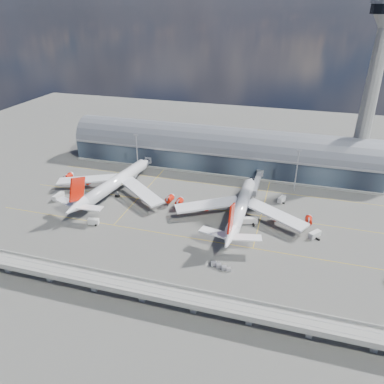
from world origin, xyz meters
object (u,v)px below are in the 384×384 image
(service_truck_0, at_px, (59,197))
(service_truck_4, at_px, (282,200))
(service_truck_5, at_px, (132,183))
(airliner_right, at_px, (241,208))
(service_truck_3, at_px, (315,235))
(service_truck_2, at_px, (248,221))
(floodlight_mast_left, at_px, (137,152))
(service_truck_1, at_px, (93,222))
(cargo_train_0, at_px, (219,266))
(control_tower, at_px, (370,97))
(floodlight_mast_right, at_px, (297,170))
(airliner_left, at_px, (113,184))
(cargo_train_1, at_px, (221,266))

(service_truck_0, bearing_deg, service_truck_4, 17.63)
(service_truck_5, bearing_deg, airliner_right, -50.44)
(service_truck_3, bearing_deg, service_truck_4, 158.11)
(service_truck_3, bearing_deg, service_truck_2, -147.85)
(floodlight_mast_left, relative_size, service_truck_1, 4.47)
(cargo_train_0, bearing_deg, control_tower, -46.59)
(floodlight_mast_right, height_order, service_truck_3, floodlight_mast_right)
(floodlight_mast_right, xyz_separation_m, service_truck_1, (-94.95, -67.01, -12.05))
(control_tower, relative_size, airliner_right, 1.39)
(airliner_right, distance_m, service_truck_3, 37.87)
(airliner_left, xyz_separation_m, cargo_train_1, (74.39, -48.46, -6.02))
(service_truck_3, distance_m, service_truck_4, 36.21)
(airliner_left, bearing_deg, service_truck_1, -72.44)
(floodlight_mast_right, bearing_deg, service_truck_1, -144.79)
(floodlight_mast_left, distance_m, cargo_train_0, 111.44)
(service_truck_2, height_order, service_truck_4, service_truck_2)
(airliner_left, bearing_deg, floodlight_mast_left, 98.17)
(airliner_right, height_order, service_truck_5, airliner_right)
(floodlight_mast_left, xyz_separation_m, service_truck_0, (-27.70, -48.44, -11.97))
(airliner_right, height_order, service_truck_3, airliner_right)
(floodlight_mast_left, height_order, floodlight_mast_right, same)
(floodlight_mast_right, xyz_separation_m, service_truck_5, (-95.38, -19.71, -12.31))
(control_tower, xyz_separation_m, service_truck_1, (-129.95, -95.01, -50.05))
(control_tower, bearing_deg, service_truck_4, -132.77)
(floodlight_mast_left, xyz_separation_m, service_truck_3, (111.78, -47.89, -12.04))
(airliner_left, height_order, airliner_right, airliner_left)
(service_truck_5, height_order, cargo_train_1, service_truck_5)
(service_truck_4, xyz_separation_m, cargo_train_1, (-19.76, -66.49, -0.79))
(service_truck_2, bearing_deg, airliner_left, 63.70)
(airliner_right, height_order, service_truck_0, airliner_right)
(floodlight_mast_right, bearing_deg, cargo_train_1, -107.29)
(floodlight_mast_right, xyz_separation_m, service_truck_4, (-6.02, -16.35, -12.05))
(floodlight_mast_right, distance_m, service_truck_0, 137.10)
(control_tower, relative_size, floodlight_mast_right, 4.01)
(cargo_train_1, bearing_deg, service_truck_2, -28.67)
(service_truck_4, bearing_deg, control_tower, 68.32)
(service_truck_1, distance_m, service_truck_2, 78.01)
(floodlight_mast_right, xyz_separation_m, cargo_train_1, (-25.78, -82.84, -12.84))
(airliner_right, xyz_separation_m, service_truck_2, (4.79, -3.49, -4.41))
(control_tower, bearing_deg, floodlight_mast_left, -168.28)
(cargo_train_0, relative_size, cargo_train_1, 0.86)
(service_truck_0, distance_m, service_truck_2, 107.44)
(floodlight_mast_right, height_order, cargo_train_1, floodlight_mast_right)
(floodlight_mast_right, relative_size, airliner_left, 0.33)
(airliner_left, bearing_deg, cargo_train_0, -25.14)
(airliner_right, height_order, service_truck_1, airliner_right)
(service_truck_2, bearing_deg, service_truck_3, -115.78)
(service_truck_1, height_order, service_truck_4, service_truck_4)
(floodlight_mast_right, distance_m, service_truck_5, 98.17)
(control_tower, distance_m, floodlight_mast_left, 143.01)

